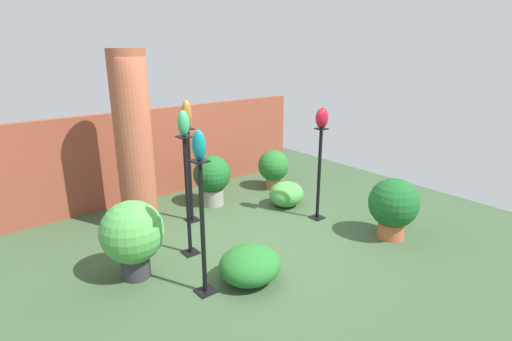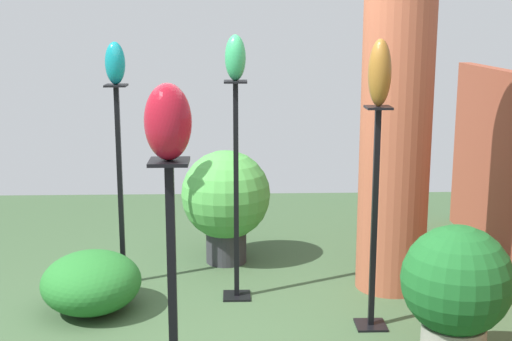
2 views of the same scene
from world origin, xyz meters
name	(u,v)px [view 2 (image 2 of 2)]	position (x,y,z in m)	size (l,w,h in m)	color
brick_pillar	(396,117)	(-1.01, 1.41, 1.30)	(0.52, 0.52, 2.61)	#9E5138
pedestal_jade	(236,200)	(-0.84, 0.24, 0.74)	(0.20, 0.20, 1.59)	black
pedestal_teal	(120,194)	(-1.15, -0.63, 0.71)	(0.20, 0.20, 1.54)	black
pedestal_bronze	(374,228)	(-0.30, 1.13, 0.68)	(0.20, 0.20, 1.47)	black
art_vase_jade	(235,58)	(-0.84, 0.24, 1.75)	(0.15, 0.14, 0.31)	#2D9356
art_vase_teal	(115,63)	(-1.15, -0.63, 1.69)	(0.14, 0.15, 0.31)	#0F727A
art_vase_ruby	(168,122)	(1.31, -0.04, 1.61)	(0.19, 0.19, 0.31)	maroon
art_vase_bronze	(380,73)	(-0.30, 1.13, 1.68)	(0.16, 0.14, 0.42)	brown
potted_plant_mid_left	(226,198)	(-1.62, 0.16, 0.55)	(0.74, 0.74, 0.95)	#2D2D33
potted_plant_near_pillar	(456,289)	(0.32, 1.49, 0.50)	(0.64, 0.64, 0.87)	gray
foliage_bed_west	(91,282)	(-0.62, -0.78, 0.21)	(0.74, 0.69, 0.42)	#236B28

